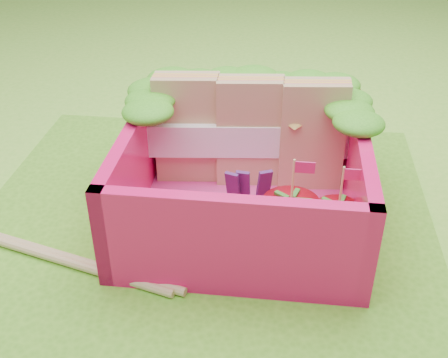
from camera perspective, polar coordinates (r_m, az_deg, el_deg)
ground at (r=3.18m, az=-2.29°, el=-5.42°), size 14.00×14.00×0.00m
placemat at (r=3.17m, az=-2.30°, el=-5.20°), size 2.60×2.60×0.03m
bento_floor at (r=3.23m, az=1.97°, el=-3.49°), size 1.30×1.30×0.05m
bento_box at (r=3.09m, az=2.06°, el=0.26°), size 1.30×1.30×0.55m
lettuce_ruffle at (r=3.33m, az=2.86°, el=9.22°), size 1.43×0.77×0.11m
sandwich_stack at (r=3.33m, az=2.68°, el=4.74°), size 1.21×0.29×0.66m
broccoli at (r=2.91m, az=-7.12°, el=-3.68°), size 0.31×0.31×0.24m
carrot_sticks at (r=2.92m, az=-3.50°, el=-4.23°), size 0.12×0.09×0.28m
purple_wedges at (r=2.97m, az=2.32°, el=-2.00°), size 0.22×0.08×0.38m
strawberry_left at (r=2.88m, az=6.67°, el=-4.56°), size 0.29×0.29×0.53m
strawberry_right at (r=2.93m, az=11.33°, el=-4.70°), size 0.24×0.24×0.48m
snap_peas at (r=2.96m, az=8.41°, el=-6.58°), size 0.59×0.32×0.05m
chopsticks at (r=3.27m, az=-21.79°, el=-5.71°), size 2.14×0.64×0.05m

